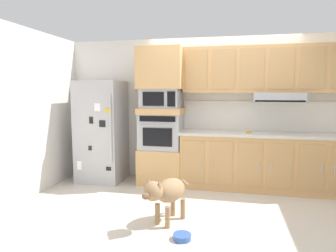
{
  "coord_description": "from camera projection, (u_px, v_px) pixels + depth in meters",
  "views": [
    {
      "loc": [
        0.16,
        -4.13,
        1.58
      ],
      "look_at": [
        -0.73,
        0.04,
        1.08
      ],
      "focal_mm": 31.49,
      "sensor_mm": 36.0,
      "label": 1
    }
  ],
  "objects": [
    {
      "name": "microwave",
      "position": [
        161.0,
        98.0,
        4.99
      ],
      "size": [
        0.64,
        0.54,
        0.32
      ],
      "color": "#A8AAAF",
      "rests_on": "appliance_mid_shelf"
    },
    {
      "name": "dog",
      "position": [
        166.0,
        192.0,
        3.49
      ],
      "size": [
        0.47,
        0.82,
        0.6
      ],
      "rotation": [
        0.0,
        0.0,
        -2.01
      ],
      "color": "#997551",
      "rests_on": "ground"
    },
    {
      "name": "back_kitchen_wall",
      "position": [
        221.0,
        110.0,
        5.16
      ],
      "size": [
        6.2,
        0.12,
        2.5
      ],
      "primitive_type": "cube",
      "color": "silver",
      "rests_on": "ground"
    },
    {
      "name": "ground_plane",
      "position": [
        217.0,
        202.0,
        4.23
      ],
      "size": [
        9.6,
        9.6,
        0.0
      ],
      "primitive_type": "plane",
      "color": "beige"
    },
    {
      "name": "screwdriver",
      "position": [
        249.0,
        132.0,
        4.71
      ],
      "size": [
        0.16,
        0.17,
        0.03
      ],
      "color": "yellow",
      "rests_on": "countertop_slab"
    },
    {
      "name": "backsplash_panel",
      "position": [
        276.0,
        116.0,
        4.91
      ],
      "size": [
        3.11,
        0.02,
        0.5
      ],
      "primitive_type": "cube",
      "color": "white",
      "rests_on": "countertop_slab"
    },
    {
      "name": "appliance_mid_shelf",
      "position": [
        161.0,
        111.0,
        5.02
      ],
      "size": [
        0.74,
        0.62,
        0.1
      ],
      "primitive_type": "cube",
      "color": "tan",
      "rests_on": "built_in_oven"
    },
    {
      "name": "side_panel_left",
      "position": [
        40.0,
        112.0,
        4.66
      ],
      "size": [
        0.12,
        7.1,
        2.5
      ],
      "primitive_type": "cube",
      "color": "silver",
      "rests_on": "ground"
    },
    {
      "name": "built_in_oven",
      "position": [
        161.0,
        131.0,
        5.05
      ],
      "size": [
        0.7,
        0.62,
        0.6
      ],
      "color": "#A8AAAF",
      "rests_on": "oven_base_cabinet"
    },
    {
      "name": "upper_cabinet_with_hood",
      "position": [
        280.0,
        71.0,
        4.66
      ],
      "size": [
        3.07,
        0.48,
        0.88
      ],
      "color": "tan",
      "rests_on": "backsplash_panel"
    },
    {
      "name": "appliance_upper_cabinet",
      "position": [
        161.0,
        69.0,
        4.93
      ],
      "size": [
        0.74,
        0.62,
        0.68
      ],
      "primitive_type": "cube",
      "color": "tan",
      "rests_on": "microwave"
    },
    {
      "name": "oven_base_cabinet",
      "position": [
        162.0,
        165.0,
        5.13
      ],
      "size": [
        0.74,
        0.62,
        0.6
      ],
      "primitive_type": "cube",
      "color": "tan",
      "rests_on": "ground"
    },
    {
      "name": "refrigerator",
      "position": [
        102.0,
        131.0,
        5.21
      ],
      "size": [
        0.76,
        0.73,
        1.76
      ],
      "color": "#ADADB2",
      "rests_on": "ground"
    },
    {
      "name": "countertop_slab",
      "position": [
        278.0,
        135.0,
        4.66
      ],
      "size": [
        3.11,
        0.64,
        0.04
      ],
      "primitive_type": "cube",
      "color": "beige",
      "rests_on": "lower_cabinet_run"
    },
    {
      "name": "lower_cabinet_run",
      "position": [
        277.0,
        163.0,
        4.71
      ],
      "size": [
        3.07,
        0.63,
        0.88
      ],
      "color": "tan",
      "rests_on": "ground"
    },
    {
      "name": "dog_food_bowl",
      "position": [
        182.0,
        237.0,
        3.16
      ],
      "size": [
        0.2,
        0.2,
        0.06
      ],
      "color": "#3359A5",
      "rests_on": "ground"
    }
  ]
}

